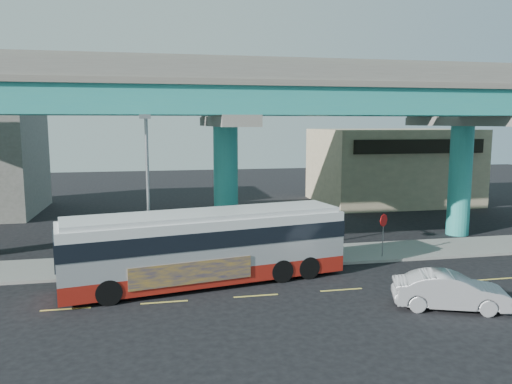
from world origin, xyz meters
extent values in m
plane|color=black|center=(0.00, 0.00, 0.00)|extent=(120.00, 120.00, 0.00)
cube|color=gray|center=(0.00, 5.50, 0.07)|extent=(70.00, 4.00, 0.15)
cube|color=#D8C64C|center=(-8.00, -0.30, 0.01)|extent=(2.00, 0.12, 0.01)
cube|color=#D8C64C|center=(-4.00, -0.30, 0.01)|extent=(2.00, 0.12, 0.01)
cube|color=#D8C64C|center=(0.00, -0.30, 0.01)|extent=(2.00, 0.12, 0.01)
cube|color=#D8C64C|center=(4.00, -0.30, 0.01)|extent=(2.00, 0.12, 0.01)
cube|color=#D8C64C|center=(8.00, -0.30, 0.01)|extent=(2.00, 0.12, 0.01)
cube|color=#D8C64C|center=(12.00, -0.30, 0.01)|extent=(2.00, 0.12, 0.01)
cylinder|color=teal|center=(0.00, 9.00, 3.70)|extent=(1.50, 1.50, 7.40)
cube|color=gray|center=(0.00, 9.00, 7.70)|extent=(2.00, 12.00, 0.60)
cube|color=gray|center=(0.00, 12.50, 8.60)|extent=(1.80, 5.00, 1.20)
cylinder|color=teal|center=(16.00, 9.00, 3.70)|extent=(1.50, 1.50, 7.40)
cube|color=gray|center=(16.00, 9.00, 7.70)|extent=(2.00, 12.00, 0.60)
cube|color=gray|center=(16.00, 12.50, 8.60)|extent=(1.80, 5.00, 1.20)
cube|color=teal|center=(0.00, 5.50, 8.70)|extent=(52.00, 5.00, 1.40)
cube|color=gray|center=(0.00, 5.50, 9.55)|extent=(52.00, 5.40, 0.30)
cube|color=gray|center=(0.00, 3.00, 10.10)|extent=(52.00, 0.25, 0.80)
cube|color=gray|center=(0.00, 8.00, 10.10)|extent=(52.00, 0.25, 0.80)
cube|color=teal|center=(0.00, 12.50, 9.90)|extent=(52.00, 5.00, 1.40)
cube|color=gray|center=(0.00, 12.50, 10.75)|extent=(52.00, 5.40, 0.30)
cube|color=gray|center=(0.00, 10.00, 11.30)|extent=(52.00, 0.25, 0.80)
cube|color=gray|center=(0.00, 15.00, 11.30)|extent=(52.00, 0.25, 0.80)
cube|color=tan|center=(18.00, 23.00, 3.50)|extent=(14.00, 10.00, 7.00)
cube|color=black|center=(18.00, 17.90, 5.60)|extent=(12.00, 0.25, 1.20)
cube|color=maroon|center=(-1.93, 1.98, 0.61)|extent=(13.66, 5.30, 0.78)
cube|color=#AAABAF|center=(-1.93, 1.98, 1.84)|extent=(13.66, 5.30, 1.67)
cube|color=black|center=(-1.93, 1.98, 2.40)|extent=(13.73, 5.36, 0.78)
cube|color=silver|center=(-1.93, 1.98, 3.01)|extent=(13.66, 5.30, 0.45)
cube|color=silver|center=(-1.93, 1.98, 3.34)|extent=(13.22, 4.98, 0.22)
cube|color=black|center=(4.65, 3.24, 2.23)|extent=(0.55, 2.56, 1.34)
cube|color=black|center=(-8.52, 0.72, 2.23)|extent=(0.55, 2.56, 1.34)
cube|color=navy|center=(-2.76, 0.35, 1.02)|extent=(5.48, 1.09, 1.00)
cylinder|color=black|center=(-6.29, -0.16, 0.56)|extent=(1.16, 0.54, 1.11)
cylinder|color=black|center=(-6.77, 2.36, 0.56)|extent=(1.16, 0.54, 1.11)
cylinder|color=black|center=(1.59, 1.35, 0.56)|extent=(1.16, 0.54, 1.11)
cylinder|color=black|center=(1.11, 3.87, 0.56)|extent=(1.16, 0.54, 1.11)
cylinder|color=black|center=(3.01, 1.62, 0.56)|extent=(1.16, 0.54, 1.11)
cylinder|color=black|center=(2.53, 4.14, 0.56)|extent=(1.16, 0.54, 1.11)
imported|color=#A1A1A6|center=(7.54, -3.37, 0.75)|extent=(4.61, 5.62, 1.51)
cylinder|color=gray|center=(-4.61, 4.00, 4.15)|extent=(0.16, 0.16, 8.00)
cylinder|color=gray|center=(-4.61, 2.92, 7.94)|extent=(0.12, 2.16, 0.12)
cube|color=gray|center=(-4.61, 1.84, 7.88)|extent=(0.50, 0.70, 0.18)
cylinder|color=gray|center=(8.17, 4.20, 1.21)|extent=(0.06, 0.06, 2.12)
cylinder|color=#B20A0A|center=(8.17, 4.17, 2.22)|extent=(0.63, 0.42, 0.73)
camera|label=1|loc=(-4.23, -21.12, 7.61)|focal=35.00mm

